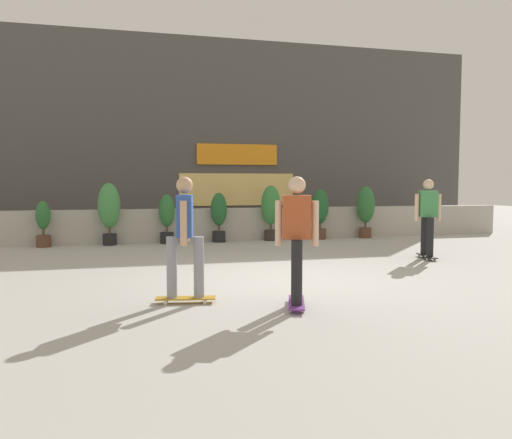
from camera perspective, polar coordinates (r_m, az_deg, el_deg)
name	(u,v)px	position (r m, az deg, el deg)	size (l,w,h in m)	color
ground_plane	(278,279)	(8.59, 2.48, -6.69)	(48.00, 48.00, 0.00)	#B2AFA8
planter_wall	(217,224)	(14.34, -4.43, -0.55)	(18.00, 0.40, 0.90)	#B2ADA3
building_backdrop	(197,137)	(18.32, -6.63, 9.20)	(20.00, 2.08, 6.50)	#4C4947
potted_plant_0	(43,223)	(13.83, -22.87, -0.37)	(0.36, 0.36, 1.17)	brown
potted_plant_1	(109,209)	(13.66, -16.23, 1.18)	(0.57, 0.57, 1.62)	black
potted_plant_2	(167,216)	(13.70, -10.03, 0.39)	(0.42, 0.42, 1.32)	black
potted_plant_3	(219,214)	(13.87, -4.21, 0.60)	(0.44, 0.44, 1.35)	black
potted_plant_4	(271,208)	(14.19, 1.67, 1.27)	(0.54, 0.54, 1.55)	#2D2823
potted_plant_5	(320,210)	(14.67, 7.23, 1.04)	(0.49, 0.49, 1.45)	brown
potted_plant_6	(366,208)	(15.25, 12.26, 1.29)	(0.52, 0.52, 1.52)	brown
skater_foreground	(428,215)	(11.32, 18.79, 0.50)	(0.55, 0.82, 1.70)	black
skater_by_wall_right	(185,233)	(6.80, -8.01, -1.56)	(0.82, 0.55, 1.70)	#BF8C26
skater_far_right	(297,235)	(6.51, 4.62, -1.79)	(0.54, 0.82, 1.70)	#72338C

